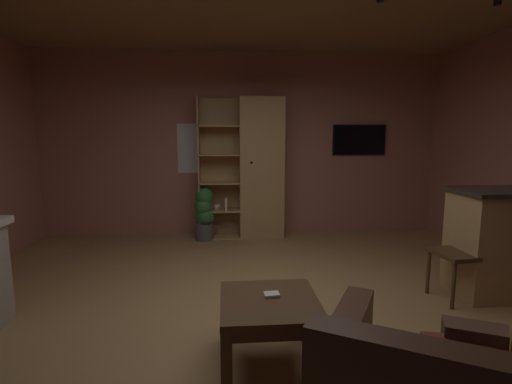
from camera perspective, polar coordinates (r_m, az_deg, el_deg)
floor at (r=3.54m, az=0.55°, el=-18.22°), size 6.34×5.86×0.02m
wall_back at (r=6.12m, az=-1.96°, el=7.13°), size 6.46×0.06×2.88m
window_pane_back at (r=6.10m, az=-8.35°, el=6.55°), size 0.73×0.01×0.78m
bookshelf_cabinet at (r=5.88m, az=-0.02°, el=3.43°), size 1.31×0.41×2.16m
coffee_table at (r=2.71m, az=1.97°, el=-17.63°), size 0.67×0.70×0.47m
table_book_0 at (r=2.72m, az=2.38°, el=-15.24°), size 0.11×0.09×0.02m
dining_chair at (r=4.19m, az=29.22°, el=-7.17°), size 0.47×0.47×0.92m
potted_floor_plant at (r=5.84m, az=-7.81°, el=-3.19°), size 0.31×0.32×0.80m
wall_mounted_tv at (r=6.43m, az=15.30°, el=7.60°), size 0.87×0.06×0.49m
track_light_spot_4 at (r=4.46m, az=32.71°, el=23.22°), size 0.07×0.07×0.09m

